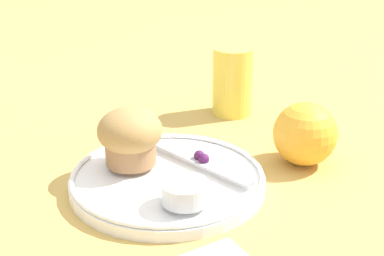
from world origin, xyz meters
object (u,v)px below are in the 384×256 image
orange_fruit (305,134)px  juice_glass (233,81)px  butter_knife (199,162)px  muffin (130,136)px

orange_fruit → juice_glass: size_ratio=0.77×
butter_knife → juice_glass: juice_glass is taller
butter_knife → orange_fruit: (0.04, 0.14, 0.02)m
orange_fruit → juice_glass: 0.20m
muffin → orange_fruit: size_ratio=0.95×
muffin → juice_glass: juice_glass is taller
orange_fruit → juice_glass: (-0.20, 0.02, 0.01)m
butter_knife → juice_glass: 0.23m
muffin → juice_glass: 0.26m
muffin → orange_fruit: 0.23m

